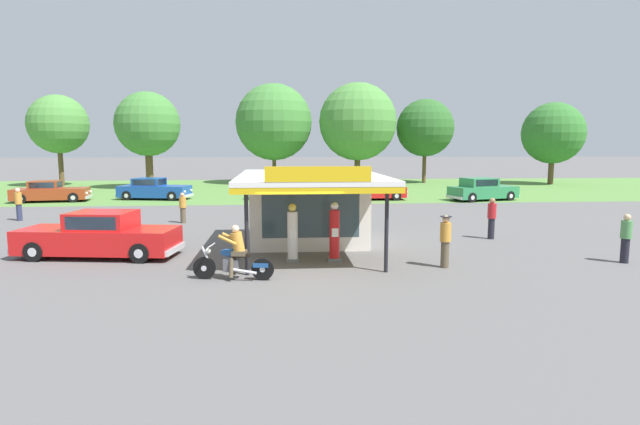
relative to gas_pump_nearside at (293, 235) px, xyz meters
The scene contains 23 objects.
ground_plane 1.87m from the gas_pump_nearside, 84.12° to the right, with size 300.00×300.00×0.00m, color #5B5959.
grass_verge_strip 28.37m from the gas_pump_nearside, 89.66° to the left, with size 120.00×24.00×0.01m, color #56843D.
service_station_kiosk 3.10m from the gas_pump_nearside, 76.75° to the left, with size 5.06×7.54×3.21m.
gas_pump_nearside is the anchor object (origin of this frame).
gas_pump_offside 1.38m from the gas_pump_nearside, ahead, with size 0.44×0.44×1.96m.
motorcycle_with_rider 2.78m from the gas_pump_nearside, 128.17° to the right, with size 2.32×0.73×1.58m.
featured_classic_sedan 6.71m from the gas_pump_nearside, 169.23° to the left, with size 5.63×2.58×1.57m.
parked_car_back_row_right 22.46m from the gas_pump_nearside, 52.64° to the left, with size 5.15×3.10×1.56m.
parked_car_back_row_left 22.33m from the gas_pump_nearside, 114.55° to the left, with size 5.25×2.80×1.51m.
parked_car_back_row_far_right 19.97m from the gas_pump_nearside, 90.29° to the left, with size 5.06×2.22×1.44m.
parked_car_back_row_far_left 25.07m from the gas_pump_nearside, 129.49° to the left, with size 5.07×2.59×1.43m.
parked_car_back_row_centre 19.81m from the gas_pump_nearside, 72.49° to the left, with size 4.87×2.01×1.51m.
bystander_strolling_foreground 10.83m from the gas_pump_nearside, ahead, with size 0.34×0.34×1.61m.
bystander_admiring_sedan 4.89m from the gas_pump_nearside, 14.55° to the right, with size 0.36×0.36×1.65m.
bystander_standing_back_lot 10.25m from the gas_pump_nearside, 120.27° to the left, with size 0.34×0.34×1.50m.
bystander_leaning_by_kiosk 8.91m from the gas_pump_nearside, 22.89° to the left, with size 0.34×0.34×1.69m.
bystander_chatting_near_pumps 17.07m from the gas_pump_nearside, 142.85° to the left, with size 0.34×0.34×1.67m.
tree_oak_far_left 34.71m from the gas_pump_nearside, 77.80° to the left, with size 7.54×7.54×9.84m.
tree_oak_distant_spare 34.96m from the gas_pump_nearside, 91.26° to the left, with size 7.50×7.50×9.81m.
tree_oak_right 32.80m from the gas_pump_nearside, 111.78° to the left, with size 5.62×5.62×8.46m.
tree_oak_far_right 37.60m from the gas_pump_nearside, 67.69° to the left, with size 5.73×5.73×8.39m.
tree_oak_left 39.32m from the gas_pump_nearside, 121.95° to the left, with size 5.39×5.39×8.42m.
tree_oak_centre 41.18m from the gas_pump_nearside, 50.34° to the left, with size 5.90×5.90×7.92m.
Camera 1 is at (-0.58, -14.94, 3.81)m, focal length 28.77 mm.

